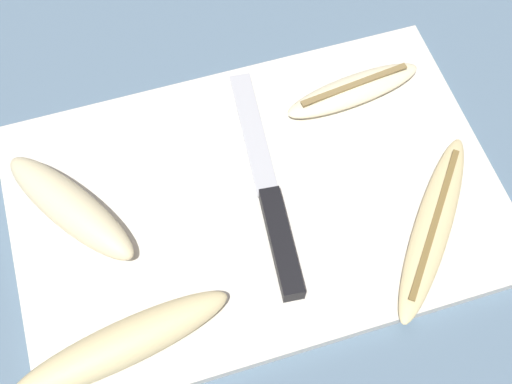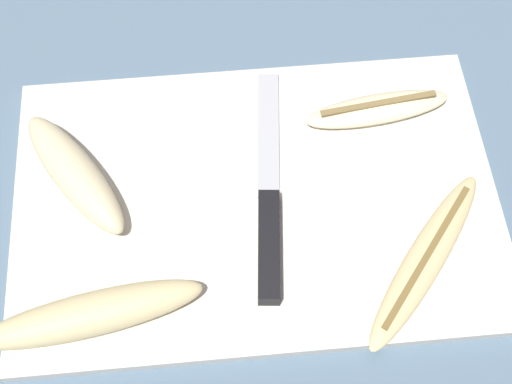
% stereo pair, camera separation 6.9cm
% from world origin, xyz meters
% --- Properties ---
extents(ground_plane, '(4.00, 4.00, 0.00)m').
position_xyz_m(ground_plane, '(0.00, 0.00, 0.00)').
color(ground_plane, slate).
extents(cutting_board, '(0.47, 0.31, 0.01)m').
position_xyz_m(cutting_board, '(0.00, 0.00, 0.01)').
color(cutting_board, silver).
rests_on(cutting_board, ground_plane).
extents(knife, '(0.05, 0.26, 0.02)m').
position_xyz_m(knife, '(0.01, -0.03, 0.02)').
color(knife, black).
rests_on(knife, cutting_board).
extents(banana_cream_curved, '(0.12, 0.16, 0.03)m').
position_xyz_m(banana_cream_curved, '(-0.17, 0.03, 0.03)').
color(banana_cream_curved, beige).
rests_on(banana_cream_curved, cutting_board).
extents(banana_ripe_center, '(0.20, 0.07, 0.03)m').
position_xyz_m(banana_ripe_center, '(-0.15, -0.11, 0.03)').
color(banana_ripe_center, beige).
rests_on(banana_ripe_center, cutting_board).
extents(banana_bright_far, '(0.16, 0.05, 0.02)m').
position_xyz_m(banana_bright_far, '(0.13, 0.09, 0.02)').
color(banana_bright_far, beige).
rests_on(banana_bright_far, cutting_board).
extents(banana_mellow_near, '(0.16, 0.18, 0.02)m').
position_xyz_m(banana_mellow_near, '(0.15, -0.08, 0.02)').
color(banana_mellow_near, beige).
rests_on(banana_mellow_near, cutting_board).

